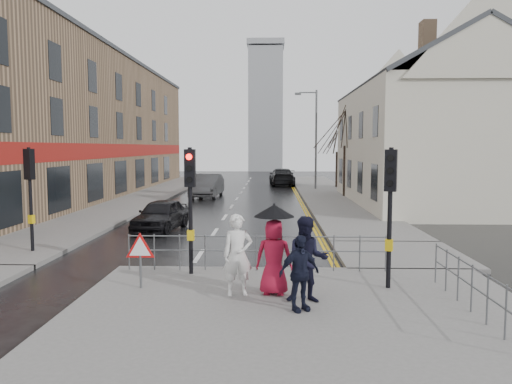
# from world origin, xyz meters

# --- Properties ---
(ground) EXTENTS (120.00, 120.00, 0.00)m
(ground) POSITION_xyz_m (0.00, 0.00, 0.00)
(ground) COLOR black
(ground) RESTS_ON ground
(near_pavement) EXTENTS (10.00, 9.00, 0.14)m
(near_pavement) POSITION_xyz_m (3.00, -3.50, 0.07)
(near_pavement) COLOR #605E5B
(near_pavement) RESTS_ON ground
(left_pavement) EXTENTS (4.00, 44.00, 0.14)m
(left_pavement) POSITION_xyz_m (-6.50, 23.00, 0.07)
(left_pavement) COLOR #605E5B
(left_pavement) RESTS_ON ground
(right_pavement) EXTENTS (4.00, 40.00, 0.14)m
(right_pavement) POSITION_xyz_m (6.50, 25.00, 0.07)
(right_pavement) COLOR #605E5B
(right_pavement) RESTS_ON ground
(pavement_bridge_right) EXTENTS (4.00, 4.20, 0.14)m
(pavement_bridge_right) POSITION_xyz_m (6.50, 3.00, 0.07)
(pavement_bridge_right) COLOR #605E5B
(pavement_bridge_right) RESTS_ON ground
(building_left_terrace) EXTENTS (8.00, 42.00, 10.00)m
(building_left_terrace) POSITION_xyz_m (-12.00, 22.00, 5.00)
(building_left_terrace) COLOR #8C6D51
(building_left_terrace) RESTS_ON ground
(building_right_cream) EXTENTS (9.00, 16.40, 10.10)m
(building_right_cream) POSITION_xyz_m (12.00, 18.00, 4.78)
(building_right_cream) COLOR beige
(building_right_cream) RESTS_ON ground
(church_tower) EXTENTS (5.00, 5.00, 18.00)m
(church_tower) POSITION_xyz_m (1.50, 62.00, 9.00)
(church_tower) COLOR gray
(church_tower) RESTS_ON ground
(traffic_signal_near_left) EXTENTS (0.28, 0.27, 3.40)m
(traffic_signal_near_left) POSITION_xyz_m (0.20, 0.20, 2.46)
(traffic_signal_near_left) COLOR black
(traffic_signal_near_left) RESTS_ON near_pavement
(traffic_signal_near_right) EXTENTS (0.34, 0.33, 3.40)m
(traffic_signal_near_right) POSITION_xyz_m (5.20, -1.00, 2.46)
(traffic_signal_near_right) COLOR black
(traffic_signal_near_right) RESTS_ON near_pavement
(traffic_signal_far_left) EXTENTS (0.34, 0.33, 3.40)m
(traffic_signal_far_left) POSITION_xyz_m (-5.50, 3.00, 2.46)
(traffic_signal_far_left) COLOR black
(traffic_signal_far_left) RESTS_ON left_pavement
(guard_railing_front) EXTENTS (7.14, 0.04, 1.00)m
(guard_railing_front) POSITION_xyz_m (1.95, 0.60, 0.86)
(guard_railing_front) COLOR #595B5E
(guard_railing_front) RESTS_ON near_pavement
(guard_railing_side) EXTENTS (0.04, 4.54, 1.00)m
(guard_railing_side) POSITION_xyz_m (6.50, -2.75, 0.84)
(guard_railing_side) COLOR #595B5E
(guard_railing_side) RESTS_ON near_pavement
(warning_sign) EXTENTS (0.80, 0.07, 1.35)m
(warning_sign) POSITION_xyz_m (-0.80, -1.21, 1.04)
(warning_sign) COLOR #595B5E
(warning_sign) RESTS_ON near_pavement
(street_lamp) EXTENTS (1.83, 0.25, 8.00)m
(street_lamp) POSITION_xyz_m (5.82, 28.00, 4.71)
(street_lamp) COLOR #595B5E
(street_lamp) RESTS_ON right_pavement
(tree_near) EXTENTS (2.40, 2.40, 6.58)m
(tree_near) POSITION_xyz_m (7.50, 22.00, 5.14)
(tree_near) COLOR black
(tree_near) RESTS_ON right_pavement
(tree_far) EXTENTS (2.40, 2.40, 5.64)m
(tree_far) POSITION_xyz_m (8.00, 30.00, 4.42)
(tree_far) COLOR black
(tree_far) RESTS_ON right_pavement
(pedestrian_a) EXTENTS (0.76, 0.58, 1.88)m
(pedestrian_a) POSITION_xyz_m (1.59, -1.69, 1.08)
(pedestrian_a) COLOR silver
(pedestrian_a) RESTS_ON near_pavement
(pedestrian_b) EXTENTS (0.94, 0.74, 1.90)m
(pedestrian_b) POSITION_xyz_m (3.15, -2.18, 1.09)
(pedestrian_b) COLOR black
(pedestrian_b) RESTS_ON near_pavement
(pedestrian_with_umbrella) EXTENTS (0.96, 0.96, 2.10)m
(pedestrian_with_umbrella) POSITION_xyz_m (2.42, -1.62, 1.27)
(pedestrian_with_umbrella) COLOR #A7132E
(pedestrian_with_umbrella) RESTS_ON near_pavement
(pedestrian_d) EXTENTS (1.01, 0.79, 1.60)m
(pedestrian_d) POSITION_xyz_m (2.94, -2.76, 0.94)
(pedestrian_d) COLOR black
(pedestrian_d) RESTS_ON near_pavement
(car_parked) EXTENTS (2.09, 4.10, 1.34)m
(car_parked) POSITION_xyz_m (-2.33, 7.93, 0.67)
(car_parked) COLOR black
(car_parked) RESTS_ON ground
(car_mid) EXTENTS (2.01, 5.06, 1.64)m
(car_mid) POSITION_xyz_m (-2.20, 22.22, 0.82)
(car_mid) COLOR #4D4F52
(car_mid) RESTS_ON ground
(car_far) EXTENTS (2.43, 5.53, 1.58)m
(car_far) POSITION_xyz_m (3.35, 33.11, 0.79)
(car_far) COLOR black
(car_far) RESTS_ON ground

